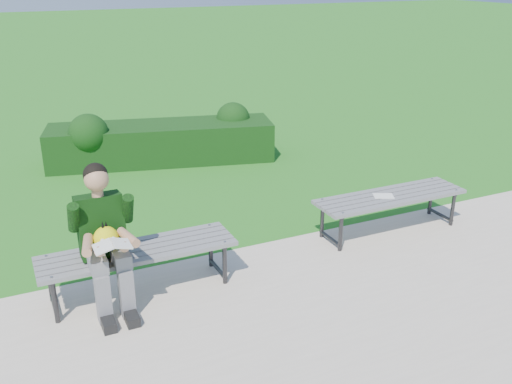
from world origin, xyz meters
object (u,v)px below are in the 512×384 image
Objects in this scene: hedge at (160,140)px; bench_left at (138,254)px; bench_right at (390,199)px; seated_boy at (104,235)px; paper_sheet at (384,196)px.

hedge is 4.01m from bench_left.
bench_right is at bearing -65.99° from hedge.
bench_left is 1.37× the size of seated_boy.
bench_left is at bearing -177.89° from bench_right.
bench_left reaches higher than paper_sheet.
bench_right reaches higher than paper_sheet.
bench_right is 3.26m from seated_boy.
hedge is 1.99× the size of bench_right.
hedge is at bearing 67.55° from seated_boy.
bench_right is at bearing 0.00° from paper_sheet.
seated_boy is at bearing -112.45° from hedge.
seated_boy is (-1.60, -3.88, 0.37)m from hedge.
bench_left is 2.85m from paper_sheet.
paper_sheet is at bearing -180.00° from bench_right.
bench_left is at bearing -177.82° from paper_sheet.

